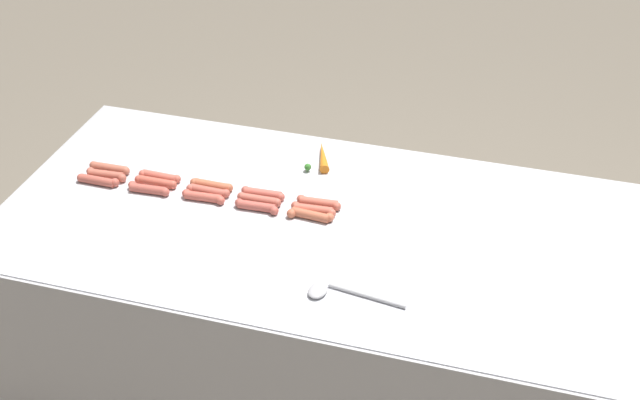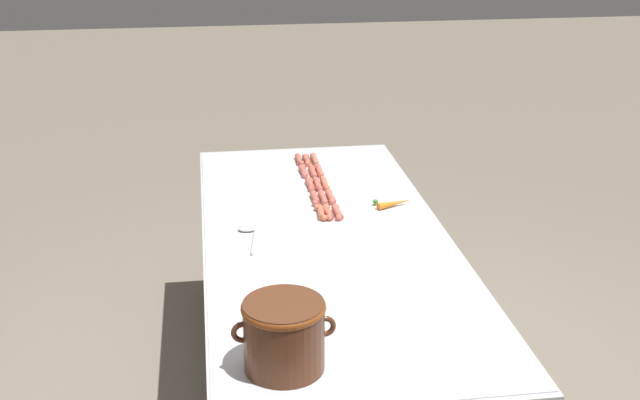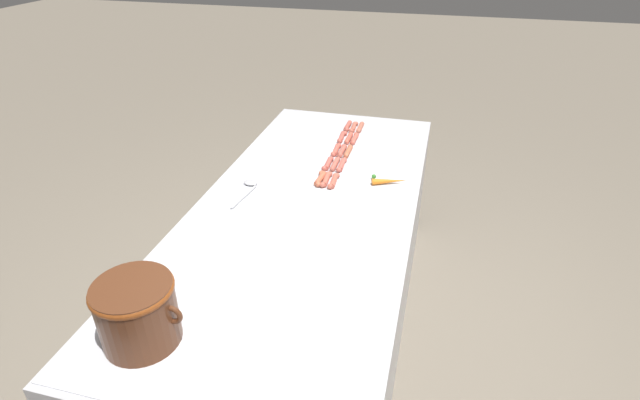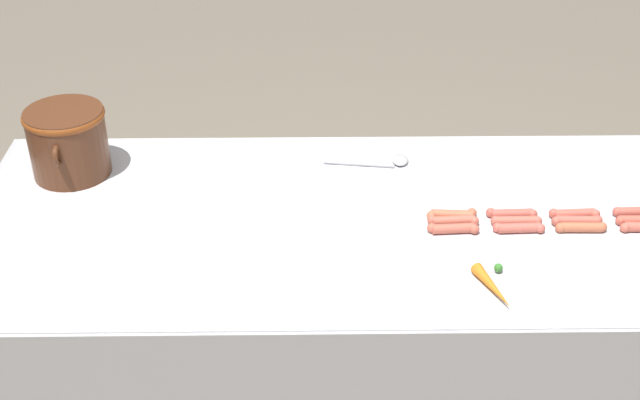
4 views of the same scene
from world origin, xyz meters
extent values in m
cube|color=#BCBCC1|center=(0.00, 0.00, 0.41)|extent=(0.97, 2.31, 0.82)
cube|color=silver|center=(0.00, 0.00, 0.83)|extent=(0.95, 2.27, 0.00)
sphere|color=#CD5F4E|center=(-0.08, -0.68, 0.84)|extent=(0.03, 0.03, 0.03)
cylinder|color=#C86847|center=(-0.08, -0.56, 0.84)|extent=(0.03, 0.12, 0.03)
sphere|color=#C86847|center=(-0.08, -0.62, 0.84)|extent=(0.03, 0.03, 0.03)
sphere|color=#C86847|center=(-0.08, -0.50, 0.84)|extent=(0.03, 0.03, 0.03)
cylinder|color=#CD5F51|center=(-0.08, -0.39, 0.84)|extent=(0.03, 0.12, 0.03)
sphere|color=#CD5F51|center=(-0.08, -0.45, 0.84)|extent=(0.03, 0.03, 0.03)
sphere|color=#CD5F51|center=(-0.08, -0.33, 0.84)|extent=(0.03, 0.03, 0.03)
cylinder|color=#C9604C|center=(-0.08, -0.21, 0.84)|extent=(0.03, 0.12, 0.03)
sphere|color=#C9604C|center=(-0.08, -0.27, 0.84)|extent=(0.03, 0.03, 0.03)
sphere|color=#C9604C|center=(-0.07, -0.15, 0.84)|extent=(0.03, 0.03, 0.03)
sphere|color=#CA5A48|center=(-0.04, -0.68, 0.84)|extent=(0.03, 0.03, 0.03)
cylinder|color=#C25E4F|center=(-0.04, -0.56, 0.84)|extent=(0.03, 0.12, 0.03)
sphere|color=#C25E4F|center=(-0.04, -0.62, 0.84)|extent=(0.03, 0.03, 0.03)
sphere|color=#C25E4F|center=(-0.05, -0.50, 0.84)|extent=(0.03, 0.03, 0.03)
cylinder|color=#C16150|center=(-0.04, -0.39, 0.84)|extent=(0.03, 0.12, 0.03)
sphere|color=#C16150|center=(-0.04, -0.45, 0.84)|extent=(0.03, 0.03, 0.03)
sphere|color=#C16150|center=(-0.04, -0.33, 0.84)|extent=(0.03, 0.03, 0.03)
cylinder|color=#CB624E|center=(-0.04, -0.21, 0.84)|extent=(0.03, 0.12, 0.03)
sphere|color=#CB624E|center=(-0.04, -0.27, 0.84)|extent=(0.03, 0.03, 0.03)
sphere|color=#CB624E|center=(-0.04, -0.16, 0.84)|extent=(0.03, 0.03, 0.03)
cylinder|color=#C45A4C|center=(0.00, -0.74, 0.84)|extent=(0.03, 0.12, 0.03)
sphere|color=#C45A4C|center=(0.00, -0.69, 0.84)|extent=(0.03, 0.03, 0.03)
cylinder|color=#CE5D4D|center=(-0.01, -0.56, 0.84)|extent=(0.03, 0.12, 0.03)
sphere|color=#CE5D4D|center=(-0.01, -0.62, 0.84)|extent=(0.03, 0.03, 0.03)
sphere|color=#CE5D4D|center=(-0.01, -0.50, 0.84)|extent=(0.03, 0.03, 0.03)
cylinder|color=#C55A4D|center=(-0.01, -0.38, 0.84)|extent=(0.03, 0.12, 0.03)
sphere|color=#C55A4D|center=(-0.01, -0.44, 0.84)|extent=(0.03, 0.03, 0.03)
sphere|color=#C55A4D|center=(0.00, -0.33, 0.84)|extent=(0.03, 0.03, 0.03)
cylinder|color=#C86647|center=(-0.01, -0.21, 0.84)|extent=(0.04, 0.12, 0.03)
sphere|color=#C86647|center=(0.00, -0.27, 0.84)|extent=(0.03, 0.03, 0.03)
sphere|color=#C86647|center=(-0.01, -0.16, 0.84)|extent=(0.03, 0.03, 0.03)
cylinder|color=#562D19|center=(0.26, 0.91, 0.93)|extent=(0.23, 0.23, 0.21)
torus|color=brown|center=(0.26, 0.91, 1.02)|extent=(0.24, 0.24, 0.03)
torus|color=#562D19|center=(0.14, 0.91, 0.95)|extent=(0.07, 0.02, 0.07)
torus|color=#562D19|center=(0.38, 0.91, 0.95)|extent=(0.07, 0.02, 0.07)
cylinder|color=#B7B7BC|center=(0.29, 0.03, 0.83)|extent=(0.04, 0.22, 0.01)
ellipsoid|color=#B7B7BC|center=(0.31, -0.10, 0.84)|extent=(0.08, 0.06, 0.02)
cone|color=orange|center=(-0.34, -0.27, 0.84)|extent=(0.17, 0.09, 0.03)
sphere|color=#387F2D|center=(-0.26, -0.30, 0.84)|extent=(0.02, 0.02, 0.02)
camera|label=1|loc=(1.96, 0.38, 2.33)|focal=47.63mm
camera|label=2|loc=(0.45, 2.96, 2.15)|focal=46.56mm
camera|label=3|loc=(-0.53, 1.81, 1.95)|focal=27.29mm
camera|label=4|loc=(-2.00, 0.18, 2.17)|focal=47.90mm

